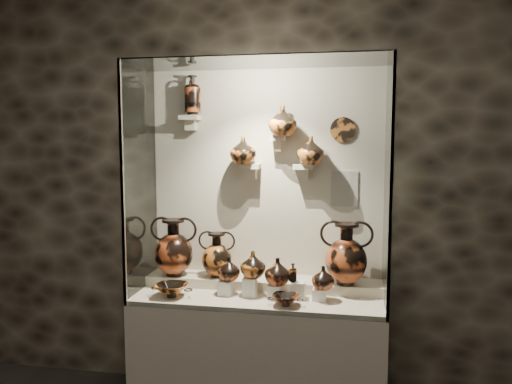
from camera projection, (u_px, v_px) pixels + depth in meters
wall_back at (266, 179)px, 3.66m from camera, size 5.00×0.02×3.20m
plinth at (258, 354)px, 3.47m from camera, size 1.70×0.60×0.80m
front_tier at (258, 297)px, 3.43m from camera, size 1.68×0.58×0.03m
rear_tier at (263, 284)px, 3.60m from camera, size 1.70×0.25×0.10m
back_panel at (266, 179)px, 3.66m from camera, size 1.70×0.03×1.60m
glass_front at (250, 187)px, 3.06m from camera, size 1.70×0.01×1.60m
glass_left at (140, 181)px, 3.50m from camera, size 0.01×0.60×1.60m
glass_right at (388, 185)px, 3.20m from camera, size 0.01×0.60×1.60m
glass_top at (258, 62)px, 3.26m from camera, size 1.70×0.60×0.01m
frame_post_left at (122, 185)px, 3.21m from camera, size 0.02×0.02×1.60m
frame_post_right at (391, 190)px, 2.91m from camera, size 0.02×0.02×1.60m
pedestal_a at (225, 288)px, 3.41m from camera, size 0.09×0.09×0.10m
pedestal_b at (250, 287)px, 3.38m from camera, size 0.09×0.09×0.13m
pedestal_c at (275, 291)px, 3.35m from camera, size 0.09×0.09×0.09m
pedestal_d at (298, 290)px, 3.32m from camera, size 0.09×0.09×0.12m
pedestal_e at (319, 294)px, 3.30m from camera, size 0.09×0.09×0.08m
bracket_ul at (190, 118)px, 3.63m from camera, size 0.14×0.12×0.04m
bracket_ca at (251, 166)px, 3.59m from camera, size 0.14×0.12×0.04m
bracket_cb at (278, 138)px, 3.53m from camera, size 0.10×0.12×0.04m
bracket_cc at (303, 167)px, 3.52m from camera, size 0.14×0.12×0.04m
amphora_left at (174, 247)px, 3.63m from camera, size 0.34×0.34×0.42m
amphora_mid at (217, 255)px, 3.60m from camera, size 0.34×0.34×0.32m
amphora_right at (346, 254)px, 3.41m from camera, size 0.42×0.42×0.43m
jug_a at (229, 269)px, 3.41m from camera, size 0.16×0.16×0.16m
jug_b at (253, 264)px, 3.38m from camera, size 0.22×0.22×0.18m
jug_c at (278, 271)px, 3.34m from camera, size 0.21×0.21×0.18m
jug_e at (323, 278)px, 3.27m from camera, size 0.19×0.19×0.15m
lekythos_small at (293, 272)px, 3.30m from camera, size 0.08×0.08×0.14m
kylix_left at (172, 289)px, 3.37m from camera, size 0.32×0.28×0.11m
kylix_right at (286, 299)px, 3.19m from camera, size 0.26×0.23×0.09m
lekythos_tall at (193, 93)px, 3.59m from camera, size 0.13×0.13×0.32m
ovoid_vase_a at (243, 150)px, 3.54m from camera, size 0.23×0.23×0.20m
ovoid_vase_b at (283, 121)px, 3.46m from camera, size 0.21×0.21×0.21m
ovoid_vase_c at (311, 150)px, 3.46m from camera, size 0.21×0.21×0.20m
wall_plate at (343, 130)px, 3.49m from camera, size 0.18×0.02×0.18m
info_placard at (344, 189)px, 3.54m from camera, size 0.19×0.01×0.25m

